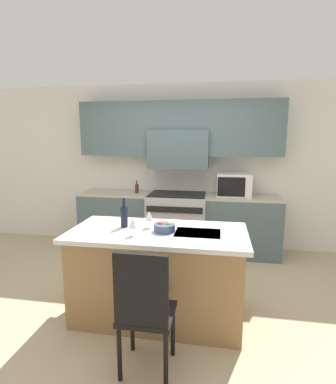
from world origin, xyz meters
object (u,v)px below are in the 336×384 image
(wine_glass_far, at_px, (149,216))
(island_chair, at_px, (144,308))
(range_stove, at_px, (177,222))
(wine_bottle, at_px, (124,216))
(microwave, at_px, (234,185))
(fruit_bowl, at_px, (164,227))
(wine_glass_near, at_px, (133,223))
(oil_bottle_on_counter, at_px, (137,188))

(wine_glass_far, bearing_deg, island_chair, -79.25)
(range_stove, bearing_deg, wine_bottle, -99.73)
(microwave, xyz_separation_m, fruit_bowl, (-0.75, -1.89, -0.15))
(wine_glass_near, xyz_separation_m, fruit_bowl, (0.27, 0.18, -0.08))
(fruit_bowl, bearing_deg, oil_bottle_on_counter, 113.13)
(wine_bottle, xyz_separation_m, oil_bottle_on_counter, (-0.37, 1.80, -0.02))
(microwave, relative_size, wine_glass_near, 2.88)
(range_stove, xyz_separation_m, microwave, (0.88, 0.02, 0.64))
(range_stove, bearing_deg, fruit_bowl, -85.94)
(island_chair, height_order, oil_bottle_on_counter, oil_bottle_on_counter)
(wine_glass_near, height_order, oil_bottle_on_counter, oil_bottle_on_counter)
(microwave, height_order, wine_bottle, microwave)
(island_chair, xyz_separation_m, wine_glass_far, (-0.17, 0.89, 0.47))
(island_chair, bearing_deg, range_stove, 92.65)
(microwave, relative_size, wine_glass_far, 2.88)
(microwave, distance_m, wine_bottle, 2.16)
(oil_bottle_on_counter, bearing_deg, wine_glass_near, -75.35)
(microwave, xyz_separation_m, wine_glass_near, (-1.01, -2.06, -0.07))
(range_stove, bearing_deg, microwave, 1.21)
(fruit_bowl, bearing_deg, wine_bottle, 169.17)
(range_stove, distance_m, wine_glass_near, 2.13)
(range_stove, height_order, microwave, microwave)
(wine_bottle, relative_size, fruit_bowl, 1.43)
(range_stove, bearing_deg, island_chair, -87.35)
(island_chair, bearing_deg, oil_bottle_on_counter, 106.60)
(microwave, height_order, oil_bottle_on_counter, microwave)
(microwave, bearing_deg, wine_bottle, -123.31)
(wine_glass_far, bearing_deg, microwave, 62.66)
(range_stove, xyz_separation_m, oil_bottle_on_counter, (-0.67, 0.02, 0.54))
(island_chair, height_order, wine_bottle, wine_bottle)
(island_chair, height_order, wine_glass_far, wine_glass_far)
(microwave, height_order, wine_glass_near, microwave)
(wine_glass_near, bearing_deg, fruit_bowl, 33.43)
(microwave, distance_m, island_chair, 2.83)
(island_chair, relative_size, oil_bottle_on_counter, 5.10)
(microwave, height_order, wine_glass_far, microwave)
(wine_glass_far, bearing_deg, fruit_bowl, -29.34)
(wine_glass_near, bearing_deg, island_chair, -67.09)
(range_stove, relative_size, island_chair, 0.91)
(microwave, bearing_deg, wine_glass_near, -116.15)
(fruit_bowl, bearing_deg, range_stove, 94.06)
(wine_bottle, bearing_deg, range_stove, 80.27)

